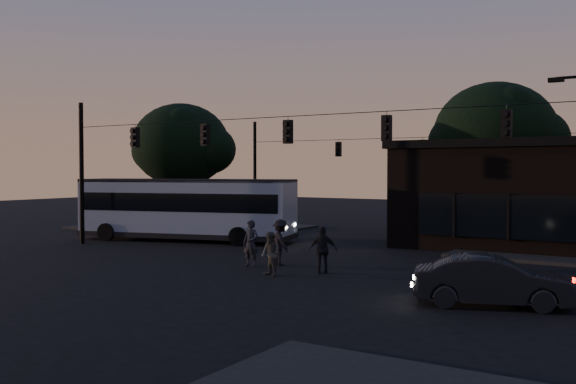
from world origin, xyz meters
The scene contains 13 objects.
ground centered at (0.00, 0.00, 0.00)m, with size 120.00×120.00×0.00m, color black.
sidewalk_far_left centered at (-14.00, 14.00, 0.07)m, with size 14.00×10.00×0.15m, color black.
building centered at (9.00, 15.97, 2.71)m, with size 15.40×10.41×5.40m.
tree_behind centered at (4.00, 22.00, 6.19)m, with size 7.60×7.60×9.43m.
tree_left centered at (-14.00, 13.00, 5.57)m, with size 6.40×6.40×8.30m.
signal_rig_near centered at (0.00, 4.00, 4.45)m, with size 26.24×0.30×7.50m.
signal_rig_far centered at (0.00, 20.00, 4.20)m, with size 26.24×0.30×7.50m.
bus centered at (-9.19, 7.99, 1.92)m, with size 12.47×5.89×3.43m.
car centered at (9.70, -0.28, 0.73)m, with size 1.55×4.46×1.47m, color black.
pedestrian_a centered at (-0.64, 2.18, 0.95)m, with size 0.69×0.46×1.90m, color black.
pedestrian_b centered at (1.33, 0.67, 0.82)m, with size 0.80×0.62×1.64m, color #393A34.
pedestrian_c centered at (2.69, 2.23, 0.90)m, with size 1.05×0.44×1.80m, color black.
pedestrian_d centered at (0.16, 3.16, 0.95)m, with size 1.23×0.70×1.90m, color black.
Camera 1 is at (14.49, -18.99, 3.95)m, focal length 40.00 mm.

